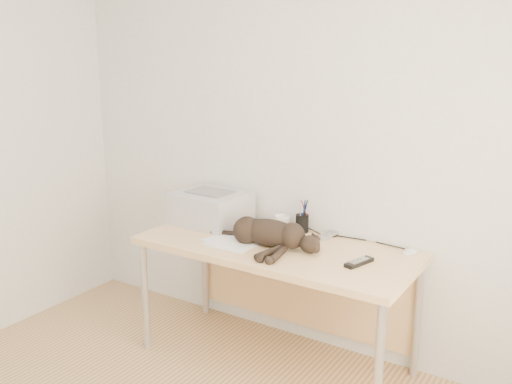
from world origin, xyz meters
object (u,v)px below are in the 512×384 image
Objects in this scene: printer at (210,207)px; mouse at (410,250)px; mug at (282,223)px; cat at (267,234)px; desk at (283,262)px; pen_cup at (302,223)px.

printer reaches higher than mouse.
mouse is (0.79, 0.03, -0.03)m from mug.
printer is 0.48m from mug.
printer reaches higher than cat.
mug is at bearing 122.36° from desk.
mouse is (0.69, 0.19, 0.15)m from desk.
mug is 0.13m from pen_cup.
pen_cup is 1.85× the size of mouse.
cat is at bearing -97.80° from pen_cup.
mouse is at bearing -0.85° from pen_cup.
desk is 14.60× the size of mouse.
desk is 3.49× the size of printer.
mug is at bearing -153.95° from mouse.
cat is (-0.03, -0.13, 0.20)m from desk.
pen_cup is (0.01, 0.20, 0.19)m from desk.
mouse is at bearing 6.31° from printer.
pen_cup is at bearing 16.99° from mug.
desk is 0.24m from cat.
pen_cup is at bearing -156.72° from mouse.
desk is 0.27m from mug.
cat is at bearing -103.93° from desk.
printer is 2.26× the size of pen_cup.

